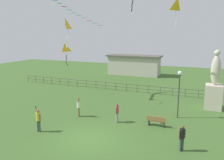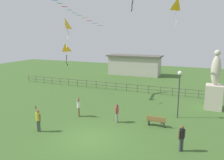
# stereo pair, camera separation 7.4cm
# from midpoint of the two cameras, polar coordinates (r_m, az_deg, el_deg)

# --- Properties ---
(ground_plane) EXTENTS (80.00, 80.00, 0.00)m
(ground_plane) POSITION_cam_midpoint_polar(r_m,az_deg,el_deg) (16.74, -5.55, -14.29)
(ground_plane) COLOR #3D6028
(statue_monument) EXTENTS (1.56, 1.56, 5.79)m
(statue_monument) POSITION_cam_midpoint_polar(r_m,az_deg,el_deg) (24.34, 24.14, -2.21)
(statue_monument) COLOR beige
(statue_monument) RESTS_ON ground_plane
(lamppost) EXTENTS (0.36, 0.36, 4.17)m
(lamppost) POSITION_cam_midpoint_polar(r_m,az_deg,el_deg) (20.41, 16.48, -0.92)
(lamppost) COLOR #38383D
(lamppost) RESTS_ON ground_plane
(park_bench) EXTENTS (1.51, 0.43, 0.85)m
(park_bench) POSITION_cam_midpoint_polar(r_m,az_deg,el_deg) (18.84, 11.05, -9.91)
(park_bench) COLOR olive
(park_bench) RESTS_ON ground_plane
(person_0) EXTENTS (0.53, 0.35, 2.04)m
(person_0) POSITION_cam_midpoint_polar(r_m,az_deg,el_deg) (18.21, -17.77, -9.13)
(person_0) COLOR #3F4C47
(person_0) RESTS_ON ground_plane
(person_1) EXTENTS (0.37, 0.50, 1.91)m
(person_1) POSITION_cam_midpoint_polar(r_m,az_deg,el_deg) (20.65, -8.20, -6.44)
(person_1) COLOR brown
(person_1) RESTS_ON ground_plane
(person_2) EXTENTS (0.39, 0.39, 1.71)m
(person_2) POSITION_cam_midpoint_polar(r_m,az_deg,el_deg) (15.31, 17.05, -13.26)
(person_2) COLOR #3F4C47
(person_2) RESTS_ON ground_plane
(person_3) EXTENTS (0.29, 0.48, 1.59)m
(person_3) POSITION_cam_midpoint_polar(r_m,az_deg,el_deg) (19.16, 1.34, -7.89)
(person_3) COLOR #99999E
(person_3) RESTS_ON ground_plane
(kite_1) EXTENTS (0.64, 1.12, 2.29)m
(kite_1) POSITION_cam_midpoint_polar(r_m,az_deg,el_deg) (18.72, -11.50, 13.32)
(kite_1) COLOR yellow
(kite_2) EXTENTS (1.05, 1.17, 2.99)m
(kite_2) POSITION_cam_midpoint_polar(r_m,az_deg,el_deg) (27.15, 16.15, 17.57)
(kite_2) COLOR yellow
(kite_4) EXTENTS (0.87, 1.05, 2.63)m
(kite_4) POSITION_cam_midpoint_polar(r_m,az_deg,el_deg) (28.22, -11.47, 7.63)
(kite_4) COLOR yellow
(waterfront_railing) EXTENTS (36.02, 0.06, 0.95)m
(waterfront_railing) POSITION_cam_midpoint_polar(r_m,az_deg,el_deg) (29.08, 6.69, -1.85)
(waterfront_railing) COLOR #4C4742
(waterfront_railing) RESTS_ON ground_plane
(pavilion_building) EXTENTS (9.60, 3.67, 3.54)m
(pavilion_building) POSITION_cam_midpoint_polar(r_m,az_deg,el_deg) (41.37, 5.65, 3.76)
(pavilion_building) COLOR #B7B2A3
(pavilion_building) RESTS_ON ground_plane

